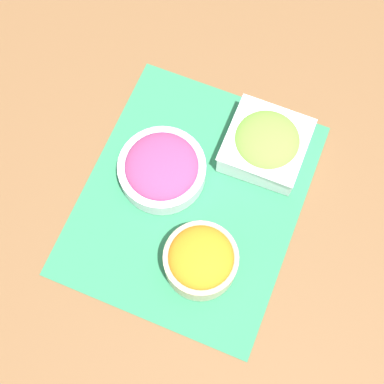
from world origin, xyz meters
TOP-DOWN VIEW (x-y plane):
  - ground_plane at (0.00, 0.00)m, footprint 3.00×3.00m
  - placemat at (0.00, 0.00)m, footprint 0.48×0.39m
  - onion_bowl at (-0.02, -0.07)m, footprint 0.16×0.16m
  - lettuce_bowl at (-0.14, 0.09)m, footprint 0.15×0.15m
  - carrot_bowl at (0.11, 0.06)m, footprint 0.13×0.13m

SIDE VIEW (x-z plane):
  - ground_plane at x=0.00m, z-range 0.00..0.00m
  - placemat at x=0.00m, z-range 0.00..0.00m
  - onion_bowl at x=-0.02m, z-range 0.00..0.07m
  - lettuce_bowl at x=-0.14m, z-range 0.00..0.07m
  - carrot_bowl at x=0.11m, z-range 0.01..0.09m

